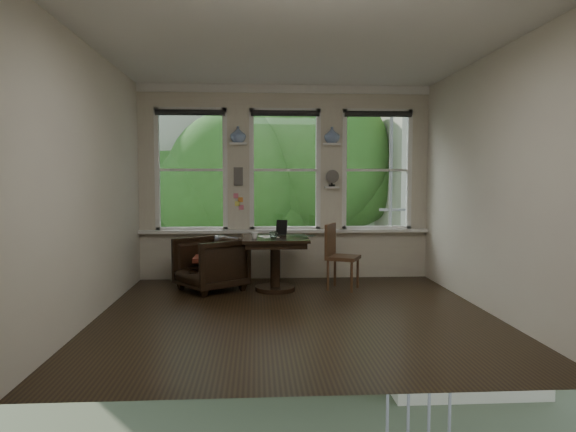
{
  "coord_description": "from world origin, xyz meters",
  "views": [
    {
      "loc": [
        -0.44,
        -5.79,
        1.54
      ],
      "look_at": [
        -0.03,
        0.9,
        1.07
      ],
      "focal_mm": 32.0,
      "sensor_mm": 36.0,
      "label": 1
    }
  ],
  "objects": [
    {
      "name": "wall_right",
      "position": [
        2.25,
        0.0,
        1.5
      ],
      "size": [
        0.0,
        4.5,
        4.5
      ],
      "primitive_type": "plane",
      "rotation": [
        1.57,
        0.0,
        -1.57
      ],
      "color": "beige",
      "rests_on": "ground"
    },
    {
      "name": "window_right",
      "position": [
        1.45,
        2.25,
        1.7
      ],
      "size": [
        1.1,
        0.12,
        1.9
      ],
      "primitive_type": null,
      "color": "white",
      "rests_on": "ground"
    },
    {
      "name": "mug",
      "position": [
        -0.47,
        1.15,
        0.79
      ],
      "size": [
        0.11,
        0.11,
        0.09
      ],
      "primitive_type": "imported",
      "rotation": [
        0.0,
        0.0,
        -0.3
      ],
      "color": "white",
      "rests_on": "table"
    },
    {
      "name": "vase_right",
      "position": [
        0.72,
        2.15,
        2.24
      ],
      "size": [
        0.24,
        0.24,
        0.25
      ],
      "primitive_type": "imported",
      "color": "silver",
      "rests_on": "shelf_right"
    },
    {
      "name": "papers",
      "position": [
        -0.28,
        1.36,
        0.75
      ],
      "size": [
        0.31,
        0.36,
        0.0
      ],
      "primitive_type": "cube",
      "rotation": [
        0.0,
        0.0,
        0.34
      ],
      "color": "silver",
      "rests_on": "table"
    },
    {
      "name": "cushion_red",
      "position": [
        -1.09,
        1.35,
        0.45
      ],
      "size": [
        0.45,
        0.45,
        0.06
      ],
      "primitive_type": "cube",
      "color": "maroon",
      "rests_on": "armchair_left"
    },
    {
      "name": "wall_back",
      "position": [
        0.0,
        2.25,
        1.5
      ],
      "size": [
        4.5,
        0.0,
        4.5
      ],
      "primitive_type": "plane",
      "rotation": [
        1.57,
        0.0,
        0.0
      ],
      "color": "beige",
      "rests_on": "ground"
    },
    {
      "name": "window_center",
      "position": [
        0.0,
        2.25,
        1.7
      ],
      "size": [
        1.1,
        0.12,
        1.9
      ],
      "primitive_type": null,
      "color": "white",
      "rests_on": "ground"
    },
    {
      "name": "wall_front",
      "position": [
        0.0,
        -2.25,
        1.5
      ],
      "size": [
        4.5,
        0.0,
        4.5
      ],
      "primitive_type": "plane",
      "rotation": [
        -1.57,
        0.0,
        0.0
      ],
      "color": "beige",
      "rests_on": "ground"
    },
    {
      "name": "drinking_glass",
      "position": [
        -0.22,
        1.16,
        0.8
      ],
      "size": [
        0.13,
        0.13,
        0.09
      ],
      "primitive_type": "imported",
      "rotation": [
        0.0,
        0.0,
        0.13
      ],
      "color": "white",
      "rests_on": "table"
    },
    {
      "name": "ground",
      "position": [
        0.0,
        0.0,
        0.0
      ],
      "size": [
        4.5,
        4.5,
        0.0
      ],
      "primitive_type": "plane",
      "color": "black",
      "rests_on": "ground"
    },
    {
      "name": "desk_fan",
      "position": [
        0.72,
        2.13,
        1.53
      ],
      "size": [
        0.2,
        0.2,
        0.24
      ],
      "primitive_type": null,
      "color": "#59544F",
      "rests_on": "ground"
    },
    {
      "name": "sticky_notes",
      "position": [
        -0.72,
        2.19,
        1.25
      ],
      "size": [
        0.16,
        0.01,
        0.24
      ],
      "primitive_type": null,
      "color": "pink",
      "rests_on": "ground"
    },
    {
      "name": "side_chair_right",
      "position": [
        0.77,
        1.33,
        0.46
      ],
      "size": [
        0.56,
        0.56,
        0.92
      ],
      "primitive_type": null,
      "rotation": [
        0.0,
        0.0,
        1.13
      ],
      "color": "#4B331A",
      "rests_on": "ground"
    },
    {
      "name": "intercom",
      "position": [
        -0.72,
        2.18,
        1.6
      ],
      "size": [
        0.14,
        0.06,
        0.28
      ],
      "primitive_type": "cube",
      "color": "#59544F",
      "rests_on": "ground"
    },
    {
      "name": "laptop",
      "position": [
        0.18,
        1.23,
        0.76
      ],
      "size": [
        0.4,
        0.36,
        0.03
      ],
      "primitive_type": "imported",
      "rotation": [
        0.0,
        0.0,
        -0.56
      ],
      "color": "black",
      "rests_on": "table"
    },
    {
      "name": "tablet",
      "position": [
        -0.09,
        1.57,
        0.86
      ],
      "size": [
        0.18,
        0.12,
        0.22
      ],
      "primitive_type": "cube",
      "rotation": [
        -0.26,
        0.0,
        -0.33
      ],
      "color": "black",
      "rests_on": "table"
    },
    {
      "name": "shelf_left",
      "position": [
        -0.72,
        2.15,
        2.1
      ],
      "size": [
        0.26,
        0.16,
        0.03
      ],
      "primitive_type": "cube",
      "color": "white",
      "rests_on": "ground"
    },
    {
      "name": "table",
      "position": [
        -0.19,
        1.29,
        0.38
      ],
      "size": [
        0.9,
        0.9,
        0.75
      ],
      "primitive_type": null,
      "color": "black",
      "rests_on": "ground"
    },
    {
      "name": "vase_left",
      "position": [
        -0.72,
        2.15,
        2.24
      ],
      "size": [
        0.24,
        0.24,
        0.25
      ],
      "primitive_type": "imported",
      "color": "silver",
      "rests_on": "shelf_left"
    },
    {
      "name": "armchair_left",
      "position": [
        -1.09,
        1.35,
        0.38
      ],
      "size": [
        1.14,
        1.14,
        0.75
      ],
      "primitive_type": "imported",
      "rotation": [
        0.0,
        0.0,
        -0.93
      ],
      "color": "black",
      "rests_on": "ground"
    },
    {
      "name": "shelf_right",
      "position": [
        0.72,
        2.15,
        2.1
      ],
      "size": [
        0.26,
        0.16,
        0.03
      ],
      "primitive_type": "cube",
      "color": "white",
      "rests_on": "ground"
    },
    {
      "name": "window_left",
      "position": [
        -1.45,
        2.25,
        1.7
      ],
      "size": [
        1.1,
        0.12,
        1.9
      ],
      "primitive_type": null,
      "color": "white",
      "rests_on": "ground"
    },
    {
      "name": "ceiling",
      "position": [
        0.0,
        0.0,
        3.0
      ],
      "size": [
        4.5,
        4.5,
        0.0
      ],
      "primitive_type": "plane",
      "rotation": [
        3.14,
        0.0,
        0.0
      ],
      "color": "silver",
      "rests_on": "ground"
    },
    {
      "name": "wall_left",
      "position": [
        -2.25,
        0.0,
        1.5
      ],
      "size": [
        0.0,
        4.5,
        4.5
      ],
      "primitive_type": "plane",
      "rotation": [
        1.57,
        0.0,
        1.57
      ],
      "color": "beige",
      "rests_on": "ground"
    }
  ]
}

